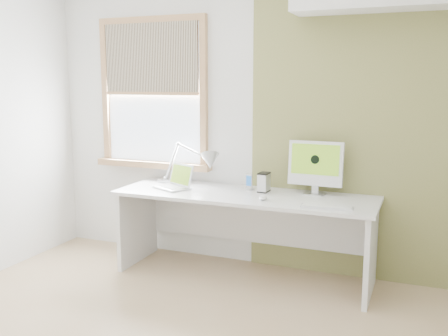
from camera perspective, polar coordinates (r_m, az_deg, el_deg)
The scene contains 11 objects.
room at distance 2.94m, azimuth -7.68°, elevation 2.55°, with size 4.04×3.54×2.64m.
accent_wall at distance 4.31m, azimuth 16.01°, elevation 4.53°, with size 2.00×0.02×2.60m, color olive.
window at distance 4.90m, azimuth -8.04°, elevation 8.26°, with size 1.20×0.14×1.42m.
desk at distance 4.36m, azimuth 2.54°, elevation -5.26°, with size 2.20×0.70×0.73m.
desk_lamp at distance 4.59m, azimuth -2.57°, elevation 0.54°, with size 0.67×0.27×0.38m.
laptop at distance 4.50m, azimuth -5.46°, elevation -1.60°, with size 0.38×0.35×0.21m.
phone_dock at distance 4.40m, azimuth 2.84°, elevation -1.98°, with size 0.09×0.09×0.14m.
external_drive at distance 4.33m, azimuth 4.52°, elevation -1.61°, with size 0.09×0.13×0.17m.
imac at distance 4.27m, azimuth 10.28°, elevation 0.38°, with size 0.46×0.15×0.45m.
keyboard at distance 3.86m, azimuth 11.50°, elevation -4.32°, with size 0.39×0.14×0.02m.
mouse at distance 4.05m, azimuth 4.41°, elevation -3.39°, with size 0.06×0.11×0.03m, color white.
Camera 1 is at (1.45, -2.53, 1.66)m, focal length 40.57 mm.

